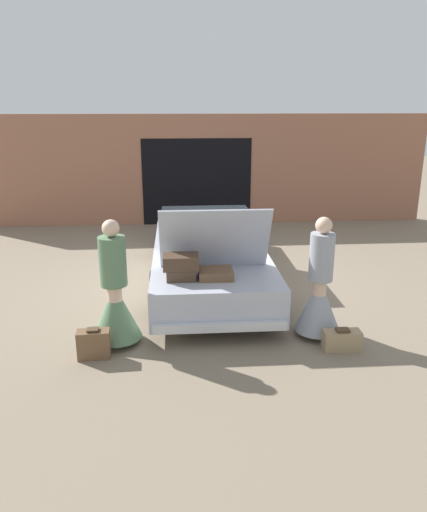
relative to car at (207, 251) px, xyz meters
The scene contains 7 objects.
ground_plane 0.54m from the car, 60.58° to the right, with size 40.00×40.00×0.00m, color #7F705B.
garage_wall_back 4.49m from the car, 89.95° to the left, with size 12.00×0.14×2.80m.
car is the anchor object (origin of this frame).
person_left 2.72m from the car, 120.04° to the right, with size 0.66×0.66×1.69m.
person_right 2.71m from the car, 59.66° to the right, with size 0.62×0.62×1.67m.
suitcase_beside_left_person 3.21m from the car, 120.24° to the right, with size 0.42×0.22×0.40m.
suitcase_beside_right_person 3.22m from the car, 60.51° to the right, with size 0.49×0.22×0.29m.
Camera 1 is at (-0.53, -8.49, 3.11)m, focal length 35.00 mm.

